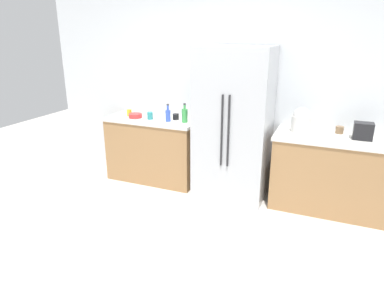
# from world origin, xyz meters

# --- Properties ---
(ground_plane) EXTENTS (10.77, 10.77, 0.00)m
(ground_plane) POSITION_xyz_m (0.00, 0.00, 0.00)
(ground_plane) COLOR beige
(kitchen_back_panel) EXTENTS (5.39, 0.10, 2.62)m
(kitchen_back_panel) POSITION_xyz_m (0.00, 1.83, 1.31)
(kitchen_back_panel) COLOR silver
(kitchen_back_panel) RESTS_ON ground_plane
(counter_left) EXTENTS (1.29, 0.63, 0.90)m
(counter_left) POSITION_xyz_m (-0.91, 1.48, 0.45)
(counter_left) COLOR #9E7247
(counter_left) RESTS_ON ground_plane
(counter_right) EXTENTS (1.31, 0.63, 0.90)m
(counter_right) POSITION_xyz_m (1.42, 1.48, 0.45)
(counter_right) COLOR #9E7247
(counter_right) RESTS_ON ground_plane
(refrigerator) EXTENTS (0.88, 0.70, 1.88)m
(refrigerator) POSITION_xyz_m (0.25, 1.43, 0.94)
(refrigerator) COLOR #B7BABF
(refrigerator) RESTS_ON ground_plane
(toaster) EXTENTS (0.20, 0.15, 0.19)m
(toaster) POSITION_xyz_m (1.70, 1.49, 0.99)
(toaster) COLOR black
(toaster) RESTS_ON counter_right
(rice_cooker) EXTENTS (0.22, 0.22, 0.29)m
(rice_cooker) POSITION_xyz_m (1.04, 1.53, 1.04)
(rice_cooker) COLOR silver
(rice_cooker) RESTS_ON counter_right
(bottle_a) EXTENTS (0.08, 0.08, 0.25)m
(bottle_a) POSITION_xyz_m (-0.41, 1.42, 1.00)
(bottle_a) COLOR green
(bottle_a) RESTS_ON counter_left
(bottle_b) EXTENTS (0.07, 0.07, 0.23)m
(bottle_b) POSITION_xyz_m (-0.63, 1.37, 0.99)
(bottle_b) COLOR blue
(bottle_b) RESTS_ON counter_left
(cup_a) EXTENTS (0.08, 0.08, 0.08)m
(cup_a) POSITION_xyz_m (-0.58, 1.51, 0.94)
(cup_a) COLOR black
(cup_a) RESTS_ON counter_left
(cup_b) EXTENTS (0.09, 0.09, 0.08)m
(cup_b) POSITION_xyz_m (1.46, 1.64, 0.94)
(cup_b) COLOR brown
(cup_b) RESTS_ON counter_right
(cup_c) EXTENTS (0.07, 0.07, 0.09)m
(cup_c) POSITION_xyz_m (-1.28, 1.45, 0.94)
(cup_c) COLOR yellow
(cup_c) RESTS_ON counter_left
(cup_d) EXTENTS (0.08, 0.08, 0.10)m
(cup_d) POSITION_xyz_m (-0.91, 1.39, 0.95)
(cup_d) COLOR teal
(cup_d) RESTS_ON counter_left
(bowl_a) EXTENTS (0.18, 0.18, 0.06)m
(bowl_a) POSITION_xyz_m (-1.14, 1.39, 0.93)
(bowl_a) COLOR red
(bowl_a) RESTS_ON counter_left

